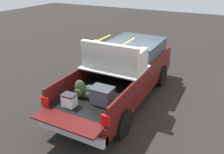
{
  "coord_description": "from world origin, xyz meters",
  "views": [
    {
      "loc": [
        -6.39,
        -3.03,
        4.09
      ],
      "look_at": [
        -0.6,
        0.0,
        1.1
      ],
      "focal_mm": 37.36,
      "sensor_mm": 36.0,
      "label": 1
    }
  ],
  "objects": [
    {
      "name": "ground_plane",
      "position": [
        0.0,
        0.0,
        0.0
      ],
      "size": [
        40.0,
        40.0,
        0.0
      ],
      "primitive_type": "plane",
      "color": "black"
    },
    {
      "name": "pickup_truck",
      "position": [
        0.35,
        -0.0,
        0.94
      ],
      "size": [
        6.05,
        2.06,
        2.23
      ],
      "color": "#470F0F",
      "rests_on": "ground_plane"
    }
  ]
}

